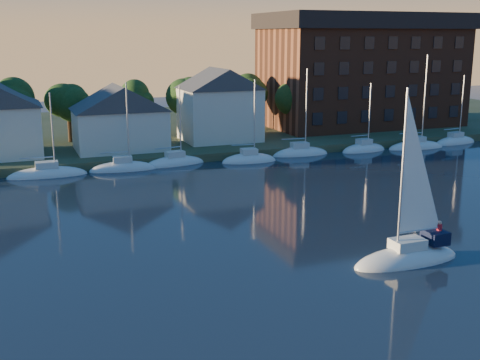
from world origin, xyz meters
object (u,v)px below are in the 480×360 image
condo_block (362,69)px  clubhouse_centre (120,117)px  hero_sailboat (409,254)px  clubhouse_east (220,104)px

condo_block → clubhouse_centre: bearing=-168.8°
clubhouse_centre → condo_block: (40.00, 7.95, 4.66)m
clubhouse_centre → hero_sailboat: 45.28m
clubhouse_east → hero_sailboat: (-2.41, -45.53, -5.45)m
clubhouse_centre → hero_sailboat: hero_sailboat is taller
clubhouse_east → hero_sailboat: size_ratio=0.81×
clubhouse_centre → hero_sailboat: size_ratio=0.89×
clubhouse_centre → hero_sailboat: bearing=-75.1°
condo_block → clubhouse_east: bearing=-167.1°
clubhouse_east → hero_sailboat: hero_sailboat is taller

